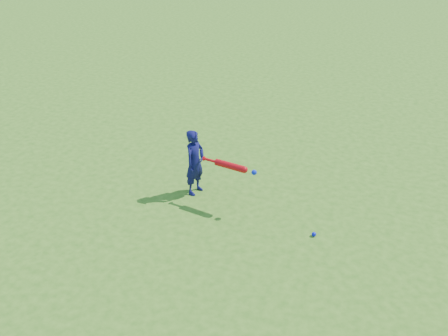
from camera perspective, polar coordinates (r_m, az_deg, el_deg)
name	(u,v)px	position (r m, az deg, el deg)	size (l,w,h in m)	color
ground	(185,192)	(7.66, -4.50, -2.76)	(80.00, 80.00, 0.00)	#3B731B
child	(195,162)	(7.40, -3.35, 0.64)	(0.37, 0.24, 1.02)	#11104F
ground_ball_blue	(314,234)	(6.80, 10.24, -7.46)	(0.06, 0.06, 0.06)	#0C15DB
bat_swing	(232,166)	(6.99, 0.98, 0.18)	(0.85, 0.21, 0.10)	red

